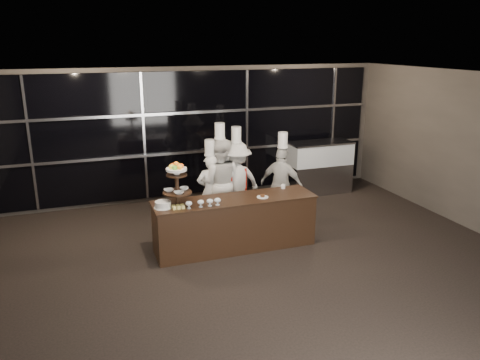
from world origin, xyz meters
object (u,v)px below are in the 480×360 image
object	(u,v)px
display_stand	(177,181)
chef_a	(210,189)
chef_c	(236,182)
chef_b	(220,182)
layer_cake	(163,205)
chef_d	(282,184)
display_case	(319,165)
buffet_counter	(235,223)

from	to	relation	value
display_stand	chef_a	size ratio (longest dim) A/B	0.43
chef_c	chef_b	bearing A→B (deg)	-171.12
layer_cake	chef_c	xyz separation A→B (m)	(1.69, 1.25, -0.14)
display_stand	chef_b	size ratio (longest dim) A/B	0.36
chef_d	chef_a	bearing A→B (deg)	170.99
display_case	chef_a	bearing A→B (deg)	-158.23
layer_cake	chef_b	world-z (taller)	chef_b
buffet_counter	chef_c	world-z (taller)	chef_c
layer_cake	chef_d	size ratio (longest dim) A/B	0.16
display_stand	chef_c	size ratio (longest dim) A/B	0.38
layer_cake	chef_b	xyz separation A→B (m)	(1.34, 1.19, -0.09)
chef_b	chef_d	world-z (taller)	chef_b
display_case	display_stand	bearing A→B (deg)	-149.12
buffet_counter	chef_d	world-z (taller)	chef_d
buffet_counter	chef_c	bearing A→B (deg)	69.84
chef_b	buffet_counter	bearing A→B (deg)	-94.55
display_stand	chef_d	size ratio (longest dim) A/B	0.41
display_stand	chef_b	distance (m)	1.64
layer_cake	chef_c	size ratio (longest dim) A/B	0.15
chef_a	chef_c	world-z (taller)	chef_c
chef_c	chef_d	size ratio (longest dim) A/B	1.06
layer_cake	display_case	distance (m)	4.85
buffet_counter	display_case	bearing A→B (deg)	38.70
chef_a	chef_c	bearing A→B (deg)	6.17
layer_cake	chef_d	distance (m)	2.73
chef_a	chef_d	bearing A→B (deg)	-9.01
display_stand	display_case	xyz separation A→B (m)	(3.94, 2.36, -0.65)
chef_b	chef_a	bearing A→B (deg)	-178.47
display_stand	chef_b	xyz separation A→B (m)	(1.09, 1.14, -0.45)
layer_cake	chef_d	bearing A→B (deg)	20.68
display_stand	display_case	bearing A→B (deg)	30.88
display_case	chef_a	distance (m)	3.29
display_stand	buffet_counter	bearing A→B (deg)	0.01
chef_c	chef_d	bearing A→B (deg)	-18.30
display_stand	chef_c	distance (m)	1.94
buffet_counter	display_stand	xyz separation A→B (m)	(-1.00, -0.00, 0.87)
layer_cake	chef_b	size ratio (longest dim) A/B	0.15
chef_a	chef_b	size ratio (longest dim) A/B	0.85
layer_cake	chef_d	world-z (taller)	chef_d
display_case	chef_b	world-z (taller)	chef_b
buffet_counter	layer_cake	xyz separation A→B (m)	(-1.25, -0.05, 0.51)
chef_d	display_case	bearing A→B (deg)	41.30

